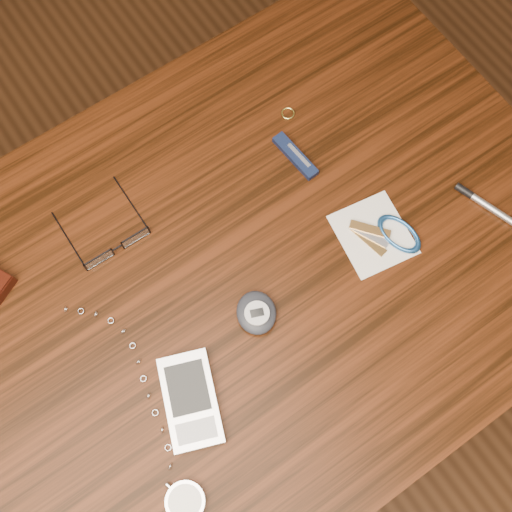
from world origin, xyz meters
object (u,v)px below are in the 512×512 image
object	(u,v)px
desk	(236,297)
eyeglasses	(115,245)
pocket_watch	(182,494)
pedometer	(256,313)
silver_pen	(488,206)
notepad_keys	(387,234)
pocket_knife	(295,156)
pda_phone	(191,400)

from	to	relation	value
desk	eyeglasses	size ratio (longest dim) A/B	9.29
pocket_watch	pedometer	size ratio (longest dim) A/B	4.23
desk	pocket_watch	distance (m)	0.31
pocket_watch	silver_pen	bearing A→B (deg)	7.76
notepad_keys	pocket_knife	distance (m)	0.18
desk	pocket_watch	world-z (taller)	pocket_watch
eyeglasses	notepad_keys	size ratio (longest dim) A/B	0.90
pocket_watch	notepad_keys	size ratio (longest dim) A/B	2.71
desk	notepad_keys	bearing A→B (deg)	-18.63
pocket_knife	eyeglasses	bearing A→B (deg)	174.68
pda_phone	pedometer	world-z (taller)	pedometer
desk	eyeglasses	world-z (taller)	eyeglasses
pedometer	silver_pen	bearing A→B (deg)	-9.04
desk	pocket_watch	size ratio (longest dim) A/B	3.07
pocket_knife	notepad_keys	bearing A→B (deg)	-78.82
pedometer	pda_phone	bearing A→B (deg)	-160.88
eyeglasses	pocket_watch	bearing A→B (deg)	-106.74
pocket_watch	notepad_keys	xyz separation A→B (m)	(0.42, 0.13, -0.00)
desk	silver_pen	distance (m)	0.39
silver_pen	pocket_watch	bearing A→B (deg)	-172.24
desk	eyeglasses	bearing A→B (deg)	131.07
desk	pedometer	distance (m)	0.13
desk	silver_pen	size ratio (longest dim) A/B	8.12
pda_phone	pocket_knife	size ratio (longest dim) A/B	1.60
pedometer	notepad_keys	size ratio (longest dim) A/B	0.64
silver_pen	pda_phone	bearing A→B (deg)	178.74
desk	notepad_keys	xyz separation A→B (m)	(0.21, -0.07, 0.11)
notepad_keys	pda_phone	bearing A→B (deg)	-173.90
pedometer	pocket_knife	xyz separation A→B (m)	(0.18, 0.16, -0.01)
eyeglasses	pda_phone	size ratio (longest dim) A/B	0.78
notepad_keys	desk	bearing A→B (deg)	161.37
eyeglasses	pda_phone	xyz separation A→B (m)	(-0.03, -0.24, -0.00)
eyeglasses	pocket_knife	bearing A→B (deg)	-5.32
desk	pocket_watch	bearing A→B (deg)	-136.85
pedometer	pocket_knife	size ratio (longest dim) A/B	0.90
pocket_knife	silver_pen	size ratio (longest dim) A/B	0.70
silver_pen	desk	bearing A→B (deg)	161.43
pocket_watch	silver_pen	world-z (taller)	pocket_watch
pda_phone	pocket_knife	bearing A→B (deg)	33.55
eyeglasses	pocket_watch	world-z (taller)	eyeglasses
notepad_keys	silver_pen	xyz separation A→B (m)	(0.15, -0.05, 0.00)
pocket_watch	pocket_knife	world-z (taller)	pocket_watch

